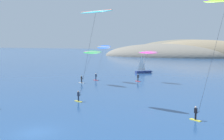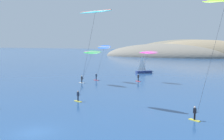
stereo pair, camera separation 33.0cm
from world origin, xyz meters
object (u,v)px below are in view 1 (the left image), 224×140
(kitesurfer_magenta, at_px, (148,54))
(kitesurfer_cyan, at_px, (94,19))
(kitesurfer_green, at_px, (91,54))
(kitesurfer_blue, at_px, (103,50))
(sailboat_near, at_px, (144,71))
(kitesurfer_lime, at_px, (224,11))

(kitesurfer_magenta, height_order, kitesurfer_cyan, kitesurfer_cyan)
(kitesurfer_green, bearing_deg, kitesurfer_blue, 85.96)
(sailboat_near, relative_size, kitesurfer_lime, 0.40)
(sailboat_near, distance_m, kitesurfer_cyan, 45.19)
(sailboat_near, relative_size, kitesurfer_cyan, 0.41)
(kitesurfer_blue, xyz_separation_m, kitesurfer_lime, (26.42, -26.01, 5.22))
(kitesurfer_magenta, relative_size, kitesurfer_lime, 0.51)
(kitesurfer_blue, relative_size, kitesurfer_magenta, 1.18)
(sailboat_near, height_order, kitesurfer_lime, kitesurfer_lime)
(kitesurfer_cyan, height_order, kitesurfer_lime, kitesurfer_lime)
(kitesurfer_blue, bearing_deg, kitesurfer_cyan, -68.05)
(sailboat_near, distance_m, kitesurfer_green, 27.21)
(kitesurfer_blue, bearing_deg, kitesurfer_magenta, 16.77)
(kitesurfer_magenta, relative_size, kitesurfer_cyan, 0.52)
(kitesurfer_lime, bearing_deg, kitesurfer_green, 142.13)
(kitesurfer_blue, relative_size, kitesurfer_green, 1.15)
(kitesurfer_blue, height_order, kitesurfer_cyan, kitesurfer_cyan)
(kitesurfer_cyan, relative_size, kitesurfer_lime, 0.97)
(kitesurfer_blue, bearing_deg, kitesurfer_green, -94.04)
(kitesurfer_cyan, bearing_deg, kitesurfer_lime, -12.28)
(kitesurfer_cyan, bearing_deg, sailboat_near, 97.04)
(sailboat_near, xyz_separation_m, kitesurfer_magenta, (6.13, -18.12, 5.77))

